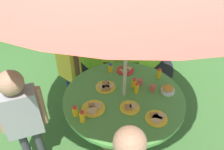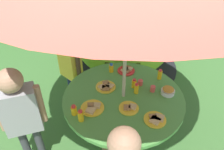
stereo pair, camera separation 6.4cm
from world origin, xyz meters
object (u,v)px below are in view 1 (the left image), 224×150
(garden_table, at_px, (123,105))
(wooden_chair, at_px, (134,50))
(juice_bottle_far_left, at_px, (110,68))
(juice_bottle_spot_a, at_px, (159,74))
(child_in_grey_shirt, at_px, (21,113))
(plate_back_edge, at_px, (106,87))
(dome_tent, at_px, (120,32))
(cup_far, at_px, (140,82))
(cup_near, at_px, (153,88))
(juice_bottle_front_edge, at_px, (134,83))
(snack_bowl, at_px, (168,90))
(child_in_yellow_shirt, at_px, (68,63))
(juice_bottle_far_right, at_px, (82,117))
(juice_bottle_mid_left, at_px, (137,88))
(plate_center_front, at_px, (130,107))
(juice_bottle_near_right, at_px, (75,111))
(plate_center_back, at_px, (93,108))
(plate_near_left, at_px, (125,70))
(plate_mid_right, at_px, (157,118))

(garden_table, distance_m, wooden_chair, 1.29)
(juice_bottle_far_left, height_order, juice_bottle_spot_a, juice_bottle_spot_a)
(child_in_grey_shirt, distance_m, plate_back_edge, 0.92)
(dome_tent, relative_size, cup_far, 40.13)
(cup_near, bearing_deg, juice_bottle_front_edge, 146.57)
(dome_tent, height_order, cup_near, dome_tent)
(juice_bottle_spot_a, bearing_deg, cup_far, -167.98)
(juice_bottle_front_edge, xyz_separation_m, cup_near, (0.18, -0.12, -0.02))
(snack_bowl, bearing_deg, juice_bottle_spot_a, 85.79)
(dome_tent, height_order, plate_back_edge, dome_tent)
(child_in_yellow_shirt, relative_size, cup_far, 18.67)
(juice_bottle_far_right, bearing_deg, wooden_chair, 53.32)
(child_in_grey_shirt, xyz_separation_m, juice_bottle_mid_left, (1.19, 0.09, -0.04))
(plate_center_front, distance_m, juice_bottle_near_right, 0.55)
(cup_far, bearing_deg, juice_bottle_front_edge, -164.53)
(garden_table, height_order, juice_bottle_spot_a, juice_bottle_spot_a)
(juice_bottle_far_right, bearing_deg, plate_center_back, 44.27)
(child_in_yellow_shirt, xyz_separation_m, juice_bottle_spot_a, (1.02, -0.58, 0.04))
(snack_bowl, bearing_deg, cup_far, 138.31)
(plate_near_left, relative_size, juice_bottle_spot_a, 1.68)
(wooden_chair, height_order, snack_bowl, wooden_chair)
(plate_mid_right, relative_size, plate_center_back, 0.90)
(garden_table, xyz_separation_m, cup_far, (0.24, 0.14, 0.17))
(plate_mid_right, bearing_deg, plate_center_front, 134.70)
(juice_bottle_far_left, distance_m, cup_far, 0.43)
(plate_center_front, distance_m, juice_bottle_far_left, 0.67)
(plate_near_left, relative_size, juice_bottle_far_right, 1.68)
(garden_table, distance_m, plate_center_back, 0.41)
(child_in_yellow_shirt, distance_m, cup_near, 1.15)
(plate_near_left, bearing_deg, juice_bottle_far_left, 169.56)
(garden_table, relative_size, plate_center_back, 5.46)
(juice_bottle_mid_left, bearing_deg, garden_table, -173.32)
(plate_mid_right, height_order, cup_far, cup_far)
(child_in_yellow_shirt, height_order, juice_bottle_far_left, child_in_yellow_shirt)
(plate_center_back, distance_m, juice_bottle_mid_left, 0.53)
(child_in_yellow_shirt, bearing_deg, child_in_grey_shirt, -65.25)
(snack_bowl, xyz_separation_m, juice_bottle_mid_left, (-0.33, 0.09, 0.02))
(wooden_chair, distance_m, plate_mid_right, 1.61)
(child_in_grey_shirt, xyz_separation_m, plate_near_left, (1.20, 0.51, -0.09))
(juice_bottle_spot_a, bearing_deg, juice_bottle_far_right, -156.38)
(child_in_grey_shirt, bearing_deg, snack_bowl, -4.19)
(plate_back_edge, relative_size, juice_bottle_spot_a, 1.76)
(plate_back_edge, relative_size, cup_far, 3.63)
(child_in_yellow_shirt, xyz_separation_m, plate_back_edge, (0.36, -0.59, -0.01))
(plate_center_back, distance_m, juice_bottle_far_right, 0.19)
(child_in_yellow_shirt, xyz_separation_m, juice_bottle_near_right, (-0.03, -0.92, 0.03))
(child_in_yellow_shirt, relative_size, juice_bottle_near_right, 10.46)
(garden_table, bearing_deg, plate_center_front, -89.53)
(garden_table, height_order, juice_bottle_mid_left, juice_bottle_mid_left)
(plate_back_edge, xyz_separation_m, juice_bottle_far_right, (-0.33, -0.42, 0.05))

